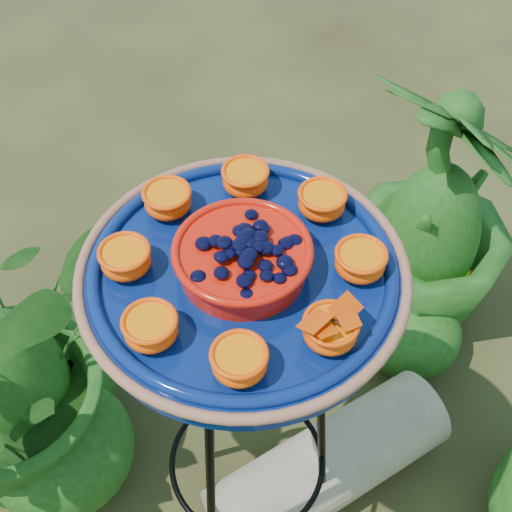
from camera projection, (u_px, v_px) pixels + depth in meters
The scene contains 5 objects.
tripod_stand at pixel (246, 406), 1.44m from camera, with size 0.40×0.41×0.99m.
feeder_dish at pixel (243, 271), 1.11m from camera, with size 0.56×0.56×0.12m.
driftwood_log at pixel (329, 465), 1.87m from camera, with size 0.22×0.22×0.65m, color tan.
shrub_back_left at pixel (0, 359), 1.71m from camera, with size 0.76×0.66×0.85m, color #144311.
shrub_back_right at pixel (436, 213), 2.01m from camera, with size 0.49×0.49×0.87m, color #144311.
Camera 1 is at (-0.34, -0.49, 1.89)m, focal length 50.00 mm.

